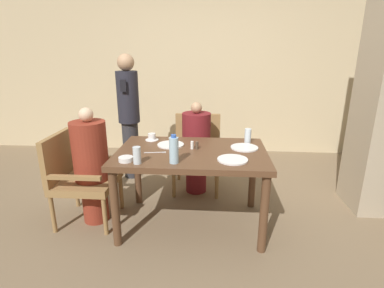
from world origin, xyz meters
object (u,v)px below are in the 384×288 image
(chair_left_side, at_px, (78,175))
(glass_tall_mid, at_px, (248,136))
(plate_main_left, at_px, (244,148))
(plate_dessert_center, at_px, (171,145))
(diner_in_far_chair, at_px, (196,147))
(chair_far_side, at_px, (197,149))
(diner_in_left_chair, at_px, (91,165))
(teacup_with_saucer, at_px, (152,137))
(standing_host, at_px, (129,114))
(water_bottle, at_px, (174,150))
(glass_tall_near, at_px, (137,155))
(plate_main_right, at_px, (233,160))
(bowl_small, at_px, (126,159))

(chair_left_side, xyz_separation_m, glass_tall_mid, (1.61, 0.29, 0.33))
(plate_main_left, relative_size, plate_dessert_center, 1.00)
(diner_in_far_chair, bearing_deg, chair_far_side, 90.00)
(diner_in_left_chair, relative_size, teacup_with_saucer, 8.56)
(chair_left_side, distance_m, teacup_with_saucer, 0.78)
(standing_host, bearing_deg, glass_tall_mid, -29.61)
(diner_in_far_chair, distance_m, standing_host, 0.99)
(plate_main_left, bearing_deg, water_bottle, -144.94)
(diner_in_far_chair, xyz_separation_m, teacup_with_saucer, (-0.42, -0.41, 0.22))
(diner_in_far_chair, relative_size, plate_main_left, 4.22)
(glass_tall_near, bearing_deg, glass_tall_mid, 34.32)
(water_bottle, bearing_deg, plate_main_left, 35.06)
(chair_far_side, xyz_separation_m, plate_main_right, (0.35, -1.07, 0.27))
(chair_left_side, bearing_deg, bowl_small, -27.98)
(plate_main_left, bearing_deg, glass_tall_mid, 75.45)
(plate_main_left, bearing_deg, plate_dessert_center, 176.91)
(water_bottle, distance_m, glass_tall_mid, 0.88)
(diner_in_left_chair, height_order, glass_tall_mid, diner_in_left_chair)
(plate_main_right, height_order, glass_tall_near, glass_tall_near)
(standing_host, bearing_deg, diner_in_left_chair, -93.81)
(plate_main_left, bearing_deg, glass_tall_near, -152.79)
(bowl_small, bearing_deg, water_bottle, -0.78)
(plate_main_left, relative_size, bowl_small, 2.14)
(teacup_with_saucer, height_order, water_bottle, water_bottle)
(water_bottle, relative_size, glass_tall_mid, 1.69)
(diner_in_left_chair, xyz_separation_m, standing_host, (0.07, 1.08, 0.27))
(plate_dessert_center, bearing_deg, standing_host, 125.09)
(glass_tall_near, bearing_deg, standing_host, 107.88)
(plate_main_left, xyz_separation_m, bowl_small, (-0.99, -0.41, 0.01))
(plate_main_left, xyz_separation_m, plate_main_right, (-0.13, -0.33, 0.00))
(teacup_with_saucer, bearing_deg, standing_host, 119.71)
(chair_left_side, distance_m, chair_far_side, 1.38)
(diner_in_left_chair, height_order, water_bottle, diner_in_left_chair)
(plate_main_right, bearing_deg, glass_tall_mid, 71.24)
(glass_tall_near, bearing_deg, chair_far_side, 71.17)
(plate_dessert_center, bearing_deg, teacup_with_saucer, 144.02)
(chair_left_side, height_order, glass_tall_mid, glass_tall_mid)
(bowl_small, xyz_separation_m, water_bottle, (0.39, -0.01, 0.09))
(bowl_small, height_order, glass_tall_mid, glass_tall_mid)
(plate_dessert_center, relative_size, bowl_small, 2.14)
(diner_in_left_chair, xyz_separation_m, diner_in_far_chair, (0.94, 0.71, -0.03))
(diner_in_left_chair, xyz_separation_m, glass_tall_mid, (1.47, 0.29, 0.23))
(diner_in_left_chair, distance_m, plate_main_right, 1.32)
(diner_in_far_chair, bearing_deg, plate_main_left, -51.35)
(plate_dessert_center, distance_m, water_bottle, 0.48)
(plate_dessert_center, xyz_separation_m, glass_tall_mid, (0.74, 0.14, 0.06))
(bowl_small, bearing_deg, plate_main_right, 5.64)
(diner_in_left_chair, bearing_deg, teacup_with_saucer, 30.12)
(standing_host, height_order, glass_tall_near, standing_host)
(plate_main_left, distance_m, plate_dessert_center, 0.69)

